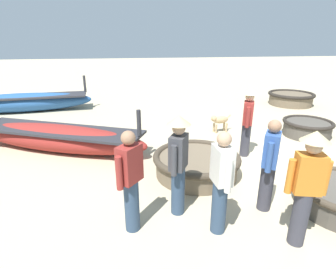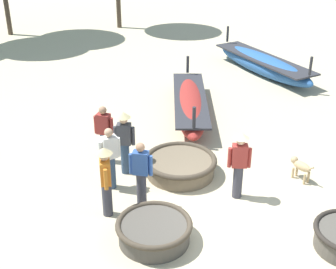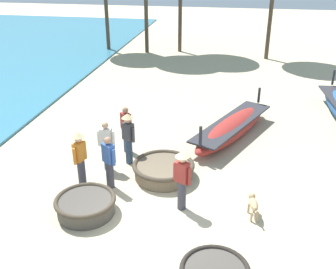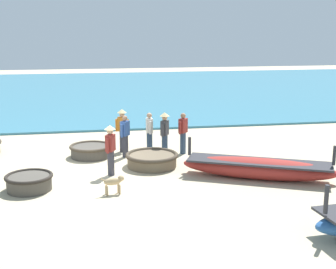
% 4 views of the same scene
% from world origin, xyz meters
% --- Properties ---
extents(ground_plane, '(80.00, 80.00, 0.00)m').
position_xyz_m(ground_plane, '(0.00, 0.00, 0.00)').
color(ground_plane, '#BCAD8C').
extents(coracle_front_right, '(1.41, 1.41, 0.48)m').
position_xyz_m(coracle_front_right, '(1.73, -1.62, 0.26)').
color(coracle_front_right, '#4C473F').
rests_on(coracle_front_right, ground).
extents(coracle_far_left, '(1.83, 1.83, 0.47)m').
position_xyz_m(coracle_far_left, '(-0.03, 2.29, 0.26)').
color(coracle_far_left, brown).
rests_on(coracle_far_left, ground).
extents(coracle_upturned, '(1.93, 1.93, 0.54)m').
position_xyz_m(coracle_upturned, '(5.52, -3.61, 0.30)').
color(coracle_upturned, brown).
rests_on(coracle_upturned, ground).
extents(long_boat_green_hull, '(1.51, 5.38, 1.35)m').
position_xyz_m(long_boat_green_hull, '(6.27, 7.68, 0.39)').
color(long_boat_green_hull, '#285693').
rests_on(long_boat_green_hull, ground).
extents(long_boat_blue_hull, '(2.94, 4.83, 1.22)m').
position_xyz_m(long_boat_blue_hull, '(1.87, 5.44, 0.35)').
color(long_boat_blue_hull, maroon).
rests_on(long_boat_blue_hull, ground).
extents(fisherman_standing_left, '(0.42, 0.39, 1.57)m').
position_xyz_m(fisherman_standing_left, '(-1.52, 3.70, 0.84)').
color(fisherman_standing_left, '#2D425B').
rests_on(fisherman_standing_left, ground).
extents(fisherman_crouching, '(0.47, 0.36, 1.67)m').
position_xyz_m(fisherman_crouching, '(-1.24, 2.95, 0.96)').
color(fisherman_crouching, '#2D425B').
rests_on(fisherman_crouching, ground).
extents(fisherman_with_hat, '(0.45, 0.38, 1.57)m').
position_xyz_m(fisherman_with_hat, '(-1.40, 1.49, 0.84)').
color(fisherman_with_hat, '#383842').
rests_on(fisherman_with_hat, ground).
extents(fisherman_by_coracle, '(0.36, 0.51, 1.67)m').
position_xyz_m(fisherman_by_coracle, '(-2.21, 1.45, 0.96)').
color(fisherman_by_coracle, '#383842').
rests_on(fisherman_by_coracle, ground).
extents(fisherman_standing_right, '(0.48, 0.36, 1.67)m').
position_xyz_m(fisherman_standing_right, '(0.72, 0.84, 0.96)').
color(fisherman_standing_right, '#383842').
rests_on(fisherman_standing_right, ground).
extents(fisherman_hauling, '(0.53, 0.23, 1.57)m').
position_xyz_m(fisherman_hauling, '(-1.78, 2.45, 0.84)').
color(fisherman_hauling, '#2D425B').
rests_on(fisherman_hauling, ground).
extents(dog, '(0.29, 0.68, 0.55)m').
position_xyz_m(dog, '(2.52, 0.83, 0.37)').
color(dog, tan).
rests_on(dog, ground).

